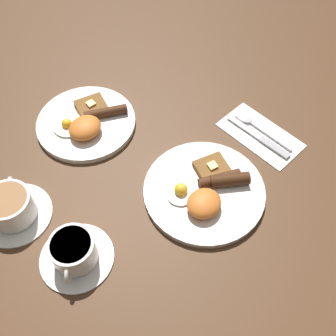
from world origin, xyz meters
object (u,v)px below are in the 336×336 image
Objects in this scene: knife at (261,138)px; spoon at (249,121)px; breakfast_plate_far at (87,122)px; teacup_far at (12,208)px; breakfast_plate_near at (206,191)px; teacup_near at (74,253)px.

knife is 0.06m from spoon.
breakfast_plate_far reaches higher than spoon.
teacup_far is at bearing 72.34° from spoon.
teacup_far is at bearing 65.18° from knife.
breakfast_plate_near is 0.31m from teacup_near.
breakfast_plate_near is at bearing -83.44° from breakfast_plate_far.
breakfast_plate_near is 1.09× the size of breakfast_plate_far.
breakfast_plate_far is 0.42m from spoon.
breakfast_plate_far reaches higher than breakfast_plate_near.
teacup_far is at bearing -164.48° from breakfast_plate_far.
teacup_far is (-0.32, 0.28, 0.02)m from breakfast_plate_near.
knife is at bearing -54.65° from breakfast_plate_far.
breakfast_plate_near is 0.25m from spoon.
teacup_near is at bearing 81.44° from knife.
teacup_far reaches higher than spoon.
teacup_near reaches higher than breakfast_plate_near.
breakfast_plate_near is at bearing -18.61° from teacup_near.
spoon is at bearing -5.32° from teacup_near.
teacup_far is 0.60m from knife.
teacup_far is (-0.02, 0.18, 0.00)m from teacup_near.
teacup_far is at bearing 97.16° from teacup_near.
teacup_far is (-0.28, -0.08, 0.02)m from breakfast_plate_far.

